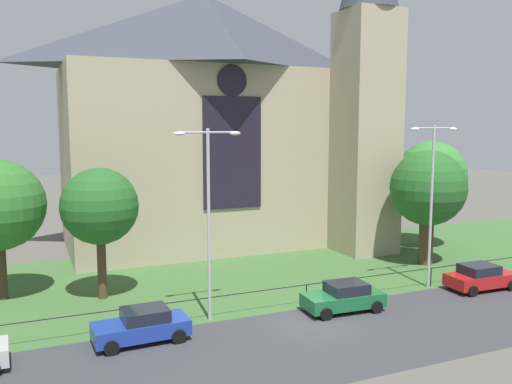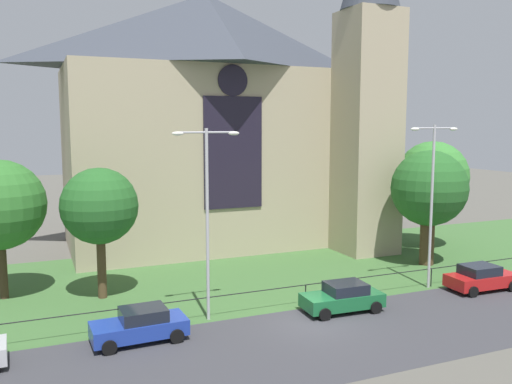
{
  "view_description": "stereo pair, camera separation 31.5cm",
  "coord_description": "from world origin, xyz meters",
  "views": [
    {
      "loc": [
        -12.53,
        -22.07,
        9.61
      ],
      "look_at": [
        0.4,
        8.0,
        5.55
      ],
      "focal_mm": 37.43,
      "sensor_mm": 36.0,
      "label": 1
    },
    {
      "loc": [
        -12.24,
        -22.19,
        9.61
      ],
      "look_at": [
        0.4,
        8.0,
        5.55
      ],
      "focal_mm": 37.43,
      "sensor_mm": 36.0,
      "label": 2
    }
  ],
  "objects": [
    {
      "name": "tree_left_near",
      "position": [
        -8.98,
        7.99,
        5.19
      ],
      "size": [
        4.25,
        4.25,
        7.35
      ],
      "color": "#4C3823",
      "rests_on": "ground"
    },
    {
      "name": "ground",
      "position": [
        0.0,
        10.0,
        0.0
      ],
      "size": [
        160.0,
        160.0,
        0.0
      ],
      "primitive_type": "plane",
      "color": "#56544C"
    },
    {
      "name": "streetlamp_near",
      "position": [
        -4.52,
        2.4,
        5.93
      ],
      "size": [
        3.37,
        0.26,
        9.51
      ],
      "color": "#B2B2B7",
      "rests_on": "ground"
    },
    {
      "name": "grass_verge",
      "position": [
        0.0,
        8.0,
        0.0
      ],
      "size": [
        120.0,
        20.0,
        0.01
      ],
      "primitive_type": "cube",
      "color": "#3D6633",
      "rests_on": "ground"
    },
    {
      "name": "parked_car_green",
      "position": [
        2.32,
        0.84,
        0.74
      ],
      "size": [
        4.28,
        2.18,
        1.51
      ],
      "rotation": [
        0.0,
        0.0,
        3.1
      ],
      "color": "#196033",
      "rests_on": "ground"
    },
    {
      "name": "parked_car_blue",
      "position": [
        -8.16,
        1.0,
        0.74
      ],
      "size": [
        4.26,
        2.14,
        1.51
      ],
      "rotation": [
        0.0,
        0.0,
        3.18
      ],
      "color": "#1E3899",
      "rests_on": "ground"
    },
    {
      "name": "iron_railing",
      "position": [
        1.01,
        2.5,
        0.98
      ],
      "size": [
        34.19,
        0.07,
        1.13
      ],
      "color": "black",
      "rests_on": "ground"
    },
    {
      "name": "tree_right_far",
      "position": [
        16.67,
        10.93,
        5.64
      ],
      "size": [
        5.56,
        5.56,
        8.44
      ],
      "color": "brown",
      "rests_on": "ground"
    },
    {
      "name": "parked_car_red",
      "position": [
        11.76,
        0.81,
        0.74
      ],
      "size": [
        4.25,
        2.12,
        1.51
      ],
      "rotation": [
        0.0,
        0.0,
        -0.03
      ],
      "color": "#B21919",
      "rests_on": "ground"
    },
    {
      "name": "road_asphalt",
      "position": [
        0.0,
        -2.0,
        0.0
      ],
      "size": [
        120.0,
        8.0,
        0.01
      ],
      "primitive_type": "cube",
      "color": "#38383D",
      "rests_on": "ground"
    },
    {
      "name": "tree_right_near",
      "position": [
        12.82,
        6.79,
        5.28
      ],
      "size": [
        5.21,
        5.21,
        7.97
      ],
      "color": "#4C3823",
      "rests_on": "ground"
    },
    {
      "name": "streetlamp_far",
      "position": [
        9.25,
        2.4,
        6.02
      ],
      "size": [
        3.37,
        0.26,
        9.68
      ],
      "color": "#B2B2B7",
      "rests_on": "ground"
    },
    {
      "name": "church_building",
      "position": [
        1.78,
        19.12,
        10.27
      ],
      "size": [
        23.2,
        16.2,
        26.0
      ],
      "color": "tan",
      "rests_on": "ground"
    }
  ]
}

